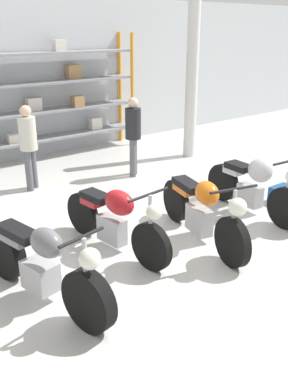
{
  "coord_description": "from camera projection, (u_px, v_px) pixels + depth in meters",
  "views": [
    {
      "loc": [
        -3.52,
        -4.12,
        2.91
      ],
      "look_at": [
        0.0,
        0.4,
        0.7
      ],
      "focal_mm": 40.0,
      "sensor_mm": 36.0,
      "label": 1
    }
  ],
  "objects": [
    {
      "name": "motorcycle_grey",
      "position": [
        43.0,
        265.0,
        4.71
      ],
      "size": [
        0.7,
        2.18,
        1.06
      ],
      "rotation": [
        0.0,
        0.0,
        -1.38
      ],
      "color": "black",
      "rests_on": "ground_plane"
    },
    {
      "name": "shelving_rack",
      "position": [
        45.0,
        97.0,
        9.78
      ],
      "size": [
        4.69,
        0.63,
        2.8
      ],
      "color": "orange",
      "rests_on": "ground_plane"
    },
    {
      "name": "person_near_rack",
      "position": [
        133.0,
        131.0,
        8.68
      ],
      "size": [
        0.45,
        0.45,
        1.62
      ],
      "rotation": [
        0.0,
        0.0,
        2.36
      ],
      "color": "#595960",
      "rests_on": "ground_plane"
    },
    {
      "name": "toolbox",
      "position": [
        281.0,
        194.0,
        7.61
      ],
      "size": [
        0.44,
        0.26,
        0.28
      ],
      "color": "#1E4C8C",
      "rests_on": "ground_plane"
    },
    {
      "name": "motorcycle_orange",
      "position": [
        202.0,
        210.0,
        6.08
      ],
      "size": [
        0.84,
        2.18,
        1.06
      ],
      "rotation": [
        0.0,
        0.0,
        -1.81
      ],
      "color": "black",
      "rests_on": "ground_plane"
    },
    {
      "name": "person_browsing",
      "position": [
        28.0,
        141.0,
        7.91
      ],
      "size": [
        0.45,
        0.45,
        1.61
      ],
      "rotation": [
        0.0,
        0.0,
        2.22
      ],
      "color": "#595960",
      "rests_on": "ground_plane"
    },
    {
      "name": "motorcycle_red",
      "position": [
        115.0,
        219.0,
        5.81
      ],
      "size": [
        0.66,
        2.08,
        1.03
      ],
      "rotation": [
        0.0,
        0.0,
        -1.46
      ],
      "color": "black",
      "rests_on": "ground_plane"
    },
    {
      "name": "support_pillar",
      "position": [
        192.0,
        80.0,
        9.74
      ],
      "size": [
        0.28,
        0.28,
        3.6
      ],
      "color": "silver",
      "rests_on": "ground_plane"
    },
    {
      "name": "ground_plane",
      "position": [
        161.0,
        246.0,
        6.1
      ],
      "size": [
        30.0,
        30.0,
        0.0
      ],
      "primitive_type": "plane",
      "color": "silver"
    },
    {
      "name": "back_wall",
      "position": [
        4.0,
        81.0,
        9.47
      ],
      "size": [
        30.0,
        0.08,
        3.6
      ],
      "color": "silver",
      "rests_on": "ground_plane"
    },
    {
      "name": "motorcycle_silver",
      "position": [
        254.0,
        185.0,
        6.99
      ],
      "size": [
        0.68,
        2.06,
        1.09
      ],
      "rotation": [
        0.0,
        0.0,
        -1.65
      ],
      "color": "black",
      "rests_on": "ground_plane"
    }
  ]
}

